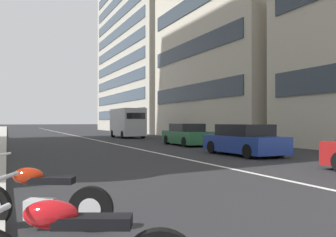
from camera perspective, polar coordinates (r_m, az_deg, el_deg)
lane_centre_stripe at (r=37.24m, az=-12.92°, el=-2.83°), size 110.00×0.16×0.01m
motorcycle_nearest_camera at (r=5.80m, az=-19.31°, el=-11.88°), size 1.08×1.96×1.10m
car_mid_block_traffic at (r=17.58m, az=11.62°, el=-3.33°), size 4.37×2.01×1.43m
car_following_behind at (r=24.30m, az=2.88°, el=-2.57°), size 4.58×1.92×1.42m
delivery_van_ahead at (r=35.62m, az=-6.25°, el=-0.59°), size 5.02×2.18×2.77m
office_tower_mid_left at (r=62.62m, az=0.79°, el=13.08°), size 27.68×18.87×32.41m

